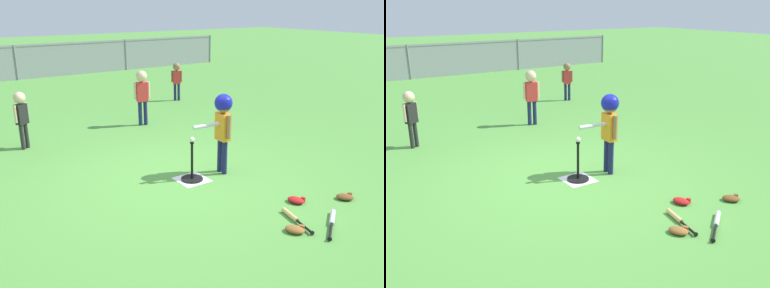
# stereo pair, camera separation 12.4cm
# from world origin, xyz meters

# --- Properties ---
(ground_plane) EXTENTS (60.00, 60.00, 0.00)m
(ground_plane) POSITION_xyz_m (0.00, 0.00, 0.00)
(ground_plane) COLOR #51933D
(home_plate) EXTENTS (0.44, 0.44, 0.01)m
(home_plate) POSITION_xyz_m (0.17, -0.12, 0.00)
(home_plate) COLOR white
(home_plate) RESTS_ON ground_plane
(batting_tee) EXTENTS (0.32, 0.32, 0.58)m
(batting_tee) POSITION_xyz_m (0.17, -0.12, 0.09)
(batting_tee) COLOR black
(batting_tee) RESTS_ON ground_plane
(baseball_on_tee) EXTENTS (0.07, 0.07, 0.07)m
(baseball_on_tee) POSITION_xyz_m (0.17, -0.12, 0.62)
(baseball_on_tee) COLOR white
(baseball_on_tee) RESTS_ON batting_tee
(batter_child) EXTENTS (0.64, 0.35, 1.21)m
(batter_child) POSITION_xyz_m (0.70, -0.14, 0.86)
(batter_child) COLOR #191E4C
(batter_child) RESTS_ON ground_plane
(fielder_near_right) EXTENTS (0.33, 0.23, 1.15)m
(fielder_near_right) POSITION_xyz_m (0.94, 2.86, 0.74)
(fielder_near_right) COLOR #191E4C
(fielder_near_right) RESTS_ON ground_plane
(fielder_deep_left) EXTENTS (0.27, 0.21, 1.01)m
(fielder_deep_left) POSITION_xyz_m (-1.50, 2.68, 0.65)
(fielder_deep_left) COLOR #262626
(fielder_deep_left) RESTS_ON ground_plane
(fielder_deep_right) EXTENTS (0.26, 0.20, 0.99)m
(fielder_deep_right) POSITION_xyz_m (2.78, 4.46, 0.63)
(fielder_deep_right) COLOR #191E4C
(fielder_deep_right) RESTS_ON ground_plane
(spare_bat_silver) EXTENTS (0.59, 0.44, 0.06)m
(spare_bat_silver) POSITION_xyz_m (0.83, -2.08, 0.03)
(spare_bat_silver) COLOR silver
(spare_bat_silver) RESTS_ON ground_plane
(spare_bat_wood) EXTENTS (0.20, 0.59, 0.06)m
(spare_bat_wood) POSITION_xyz_m (0.50, -1.77, 0.03)
(spare_bat_wood) COLOR #DBB266
(spare_bat_wood) RESTS_ON ground_plane
(glove_by_plate) EXTENTS (0.22, 0.26, 0.07)m
(glove_by_plate) POSITION_xyz_m (0.87, -1.48, 0.04)
(glove_by_plate) COLOR #B21919
(glove_by_plate) RESTS_ON ground_plane
(glove_near_bats) EXTENTS (0.25, 0.27, 0.07)m
(glove_near_bats) POSITION_xyz_m (0.31, -1.99, 0.04)
(glove_near_bats) COLOR brown
(glove_near_bats) RESTS_ON ground_plane
(glove_tossed_aside) EXTENTS (0.27, 0.27, 0.07)m
(glove_tossed_aside) POSITION_xyz_m (1.48, -1.78, 0.04)
(glove_tossed_aside) COLOR brown
(glove_tossed_aside) RESTS_ON ground_plane
(outfield_fence) EXTENTS (16.06, 0.06, 1.15)m
(outfield_fence) POSITION_xyz_m (0.00, 10.07, 0.62)
(outfield_fence) COLOR slate
(outfield_fence) RESTS_ON ground_plane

